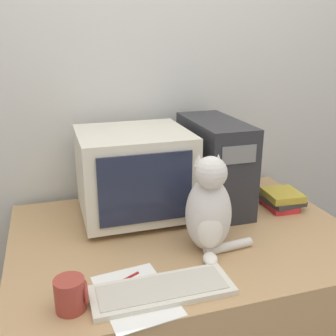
{
  "coord_description": "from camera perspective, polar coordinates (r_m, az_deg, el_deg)",
  "views": [
    {
      "loc": [
        -0.48,
        -0.86,
        1.49
      ],
      "look_at": [
        -0.05,
        0.52,
        1.01
      ],
      "focal_mm": 42.0,
      "sensor_mm": 36.0,
      "label": 1
    }
  ],
  "objects": [
    {
      "name": "cat",
      "position": [
        1.42,
        5.99,
        -6.15
      ],
      "size": [
        0.27,
        0.26,
        0.38
      ],
      "rotation": [
        0.0,
        0.0,
        -0.3
      ],
      "color": "silver",
      "rests_on": "desk"
    },
    {
      "name": "keyboard",
      "position": [
        1.27,
        -0.85,
        -17.27
      ],
      "size": [
        0.44,
        0.16,
        0.02
      ],
      "color": "silver",
      "rests_on": "desk"
    },
    {
      "name": "wall_back",
      "position": [
        1.96,
        -2.91,
        11.41
      ],
      "size": [
        7.0,
        0.05,
        2.5
      ],
      "color": "silver",
      "rests_on": "ground_plane"
    },
    {
      "name": "crt_monitor",
      "position": [
        1.69,
        -4.94,
        -0.71
      ],
      "size": [
        0.46,
        0.43,
        0.38
      ],
      "color": "beige",
      "rests_on": "desk"
    },
    {
      "name": "pen",
      "position": [
        1.32,
        -7.08,
        -16.18
      ],
      "size": [
        0.14,
        0.08,
        0.01
      ],
      "color": "maroon",
      "rests_on": "desk"
    },
    {
      "name": "desk",
      "position": [
        1.81,
        2.16,
        -19.71
      ],
      "size": [
        1.35,
        0.96,
        0.74
      ],
      "color": "tan",
      "rests_on": "ground_plane"
    },
    {
      "name": "mug",
      "position": [
        1.22,
        -13.9,
        -17.37
      ],
      "size": [
        0.09,
        0.09,
        0.1
      ],
      "color": "#9E382D",
      "rests_on": "desk"
    },
    {
      "name": "computer_tower",
      "position": [
        1.8,
        6.7,
        0.62
      ],
      "size": [
        0.21,
        0.47,
        0.4
      ],
      "color": "#28282D",
      "rests_on": "desk"
    },
    {
      "name": "book_stack",
      "position": [
        1.88,
        16.11,
        -4.37
      ],
      "size": [
        0.17,
        0.19,
        0.08
      ],
      "color": "red",
      "rests_on": "desk"
    },
    {
      "name": "paper_sheet",
      "position": [
        1.27,
        -4.73,
        -17.92
      ],
      "size": [
        0.24,
        0.32,
        0.0
      ],
      "color": "white",
      "rests_on": "desk"
    }
  ]
}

